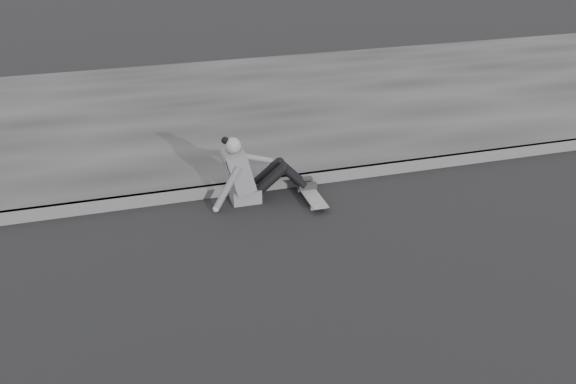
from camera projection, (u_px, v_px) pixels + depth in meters
name	position (u px, v px, depth m)	size (l,w,h in m)	color
curb	(468.00, 158.00, 9.17)	(24.00, 0.16, 0.12)	#505050
sidewalk	(381.00, 95.00, 11.76)	(24.00, 6.00, 0.12)	#333333
skateboard	(311.00, 195.00, 8.10)	(0.20, 0.78, 0.09)	#A8A8A3
seated_woman	(250.00, 174.00, 7.99)	(1.38, 0.46, 0.88)	#5B5B5E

